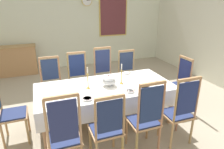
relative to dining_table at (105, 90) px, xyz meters
name	(u,v)px	position (x,y,z in m)	size (l,w,h in m)	color
ground	(103,117)	(0.00, 0.19, -0.70)	(6.86, 7.11, 0.04)	#A79C86
back_wall	(69,18)	(0.00, 3.79, 0.98)	(6.86, 0.08, 3.32)	silver
dining_table	(105,90)	(0.00, 0.00, 0.00)	(2.45, 1.13, 0.75)	#AD7957
tablecloth	(105,90)	(0.00, 0.00, 0.00)	(2.47, 1.15, 0.32)	white
chair_south_a	(64,134)	(-0.89, -0.98, -0.06)	(0.44, 0.42, 1.23)	#A7874D
chair_north_a	(52,82)	(-0.89, 0.97, -0.10)	(0.44, 0.42, 1.11)	tan
chair_south_b	(107,127)	(-0.30, -0.97, -0.10)	(0.44, 0.42, 1.12)	tan
chair_north_b	(79,78)	(-0.30, 0.97, -0.09)	(0.44, 0.42, 1.16)	tan
chair_south_c	(146,117)	(0.30, -0.98, -0.07)	(0.44, 0.42, 1.21)	tan
chair_north_c	(104,74)	(0.30, 0.98, -0.07)	(0.44, 0.42, 1.22)	tan
chair_south_d	(180,110)	(0.91, -0.98, -0.08)	(0.44, 0.42, 1.19)	#AA794A
chair_north_d	(128,72)	(0.91, 0.97, -0.11)	(0.44, 0.42, 1.10)	tan
chair_head_west	(8,110)	(-1.63, 0.00, -0.10)	(0.42, 0.44, 1.12)	#AD784B
chair_head_east	(178,83)	(1.63, 0.00, -0.10)	(0.42, 0.44, 1.13)	#B27858
soup_tureen	(109,80)	(0.07, 0.00, 0.18)	(0.26, 0.26, 0.21)	white
candlestick_west	(88,80)	(-0.32, 0.00, 0.23)	(0.07, 0.07, 0.39)	gold
candlestick_east	(121,76)	(0.32, 0.00, 0.23)	(0.07, 0.07, 0.39)	gold
bowl_near_left	(126,73)	(0.63, 0.46, 0.09)	(0.15, 0.15, 0.03)	white
bowl_near_right	(130,91)	(0.32, -0.39, 0.09)	(0.14, 0.14, 0.04)	white
bowl_far_left	(145,88)	(0.61, -0.39, 0.10)	(0.19, 0.19, 0.04)	white
bowl_far_right	(87,99)	(-0.44, -0.41, 0.09)	(0.16, 0.16, 0.03)	white
spoon_primary	(130,72)	(0.73, 0.49, 0.08)	(0.03, 0.18, 0.01)	gold
spoon_secondary	(135,90)	(0.42, -0.36, 0.08)	(0.04, 0.18, 0.01)	gold
sideboard	(13,61)	(-1.86, 3.47, -0.23)	(1.44, 0.48, 0.90)	#B08153
mounted_clock	(87,1)	(0.62, 3.72, 1.51)	(0.35, 0.06, 0.35)	#D1B251
framed_painting	(113,14)	(1.56, 3.73, 1.06)	(1.03, 0.05, 1.52)	#D1B251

